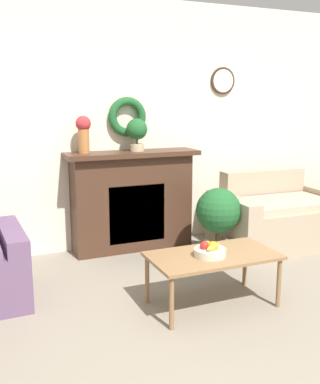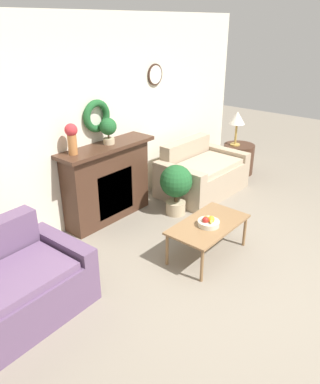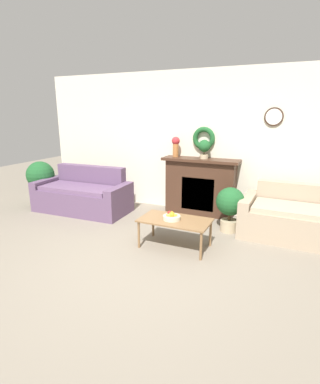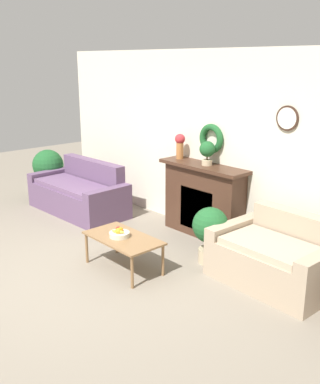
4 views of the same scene
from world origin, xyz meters
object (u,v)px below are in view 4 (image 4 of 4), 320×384
at_px(potted_plant_on_mantel, 207,151).
at_px(loveseat_right, 276,258).
at_px(fireplace, 203,200).
at_px(potted_plant_floor_by_loveseat, 210,229).
at_px(couch_left, 80,194).
at_px(potted_plant_floor_by_couch, 48,167).
at_px(coffee_table, 123,240).
at_px(vase_on_mantel_left, 180,144).
at_px(fruit_bowl, 119,233).

bearing_deg(potted_plant_on_mantel, loveseat_right, -16.88).
relative_size(fireplace, potted_plant_floor_by_loveseat, 1.94).
xyz_separation_m(couch_left, potted_plant_floor_by_couch, (-1.15, 0.05, 0.28)).
height_order(fireplace, loveseat_right, fireplace).
height_order(potted_plant_on_mantel, potted_plant_floor_by_loveseat, potted_plant_on_mantel).
xyz_separation_m(potted_plant_on_mantel, potted_plant_floor_by_couch, (-3.40, -0.70, -0.71)).
relative_size(coffee_table, potted_plant_floor_by_couch, 1.11).
bearing_deg(fireplace, vase_on_mantel_left, 179.39).
bearing_deg(potted_plant_on_mantel, vase_on_mantel_left, 178.00).
relative_size(fireplace, couch_left, 0.76).
relative_size(coffee_table, vase_on_mantel_left, 2.65).
relative_size(fruit_bowl, potted_plant_on_mantel, 0.73).
height_order(fireplace, potted_plant_floor_by_loveseat, fireplace).
distance_m(loveseat_right, potted_plant_floor_by_couch, 4.95).
relative_size(coffee_table, potted_plant_floor_by_loveseat, 1.36).
relative_size(loveseat_right, potted_plant_floor_by_loveseat, 1.91).
xyz_separation_m(coffee_table, fruit_bowl, (-0.04, -0.03, 0.09)).
xyz_separation_m(fruit_bowl, potted_plant_on_mantel, (-0.01, 1.60, 0.82)).
xyz_separation_m(fireplace, fruit_bowl, (0.07, -1.62, -0.08)).
distance_m(fireplace, potted_plant_on_mantel, 0.75).
bearing_deg(potted_plant_floor_by_loveseat, potted_plant_on_mantel, 135.93).
bearing_deg(fireplace, couch_left, -160.58).
xyz_separation_m(couch_left, fruit_bowl, (2.26, -0.85, 0.16)).
xyz_separation_m(couch_left, potted_plant_on_mantel, (2.24, 0.76, 0.99)).
distance_m(fireplace, loveseat_right, 1.68).
bearing_deg(potted_plant_floor_by_loveseat, couch_left, -177.58).
relative_size(couch_left, potted_plant_floor_by_loveseat, 2.55).
height_order(fruit_bowl, vase_on_mantel_left, vase_on_mantel_left).
bearing_deg(fruit_bowl, potted_plant_on_mantel, 90.47).
relative_size(fireplace, coffee_table, 1.42).
xyz_separation_m(vase_on_mantel_left, potted_plant_on_mantel, (0.57, -0.02, -0.01)).
bearing_deg(loveseat_right, potted_plant_floor_by_loveseat, -167.63).
height_order(loveseat_right, potted_plant_floor_by_loveseat, loveseat_right).
bearing_deg(loveseat_right, potted_plant_floor_by_couch, -175.59).
xyz_separation_m(potted_plant_on_mantel, potted_plant_floor_by_loveseat, (0.65, -0.63, -0.84)).
distance_m(fireplace, couch_left, 2.33).
distance_m(loveseat_right, coffee_table, 1.85).
bearing_deg(couch_left, potted_plant_on_mantel, 16.43).
distance_m(coffee_table, potted_plant_on_mantel, 1.82).
xyz_separation_m(couch_left, loveseat_right, (3.78, 0.29, -0.01)).
relative_size(potted_plant_on_mantel, potted_plant_floor_by_loveseat, 0.47).
bearing_deg(loveseat_right, fireplace, 164.87).
bearing_deg(couch_left, potted_plant_floor_by_loveseat, 0.23).
distance_m(potted_plant_on_mantel, potted_plant_floor_by_loveseat, 1.24).
bearing_deg(vase_on_mantel_left, coffee_table, -68.46).
bearing_deg(fruit_bowl, potted_plant_floor_by_loveseat, 56.58).
bearing_deg(potted_plant_on_mantel, fireplace, 165.89).
distance_m(fireplace, coffee_table, 1.60).
bearing_deg(potted_plant_floor_by_couch, loveseat_right, 2.76).
bearing_deg(vase_on_mantel_left, potted_plant_floor_by_couch, -165.61).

